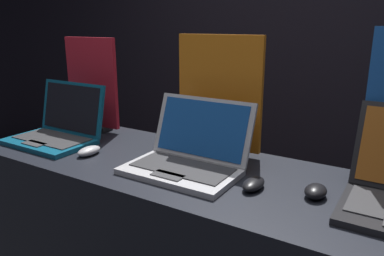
{
  "coord_description": "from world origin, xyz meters",
  "views": [
    {
      "loc": [
        0.66,
        -0.79,
        1.46
      ],
      "look_at": [
        -0.01,
        0.29,
        1.11
      ],
      "focal_mm": 35.0,
      "sensor_mm": 36.0,
      "label": 1
    }
  ],
  "objects": [
    {
      "name": "laptop_middle",
      "position": [
        -0.01,
        0.27,
        1.01
      ],
      "size": [
        0.39,
        0.32,
        0.24
      ],
      "color": "#B7B7BC",
      "rests_on": "display_counter"
    },
    {
      "name": "mouse_back",
      "position": [
        0.43,
        0.28,
        0.98
      ],
      "size": [
        0.06,
        0.09,
        0.04
      ],
      "color": "black",
      "rests_on": "display_counter"
    },
    {
      "name": "promo_stand_front",
      "position": [
        -0.68,
        0.47,
        1.17
      ],
      "size": [
        0.3,
        0.07,
        0.44
      ],
      "color": "black",
      "rests_on": "display_counter"
    },
    {
      "name": "mouse_front",
      "position": [
        -0.43,
        0.19,
        0.97
      ],
      "size": [
        0.06,
        0.11,
        0.03
      ],
      "color": "#B2B2B7",
      "rests_on": "display_counter"
    },
    {
      "name": "mouse_middle",
      "position": [
        0.25,
        0.24,
        0.97
      ],
      "size": [
        0.06,
        0.11,
        0.03
      ],
      "color": "black",
      "rests_on": "display_counter"
    },
    {
      "name": "promo_stand_middle",
      "position": [
        -0.01,
        0.49,
        1.18
      ],
      "size": [
        0.36,
        0.07,
        0.46
      ],
      "color": "black",
      "rests_on": "display_counter"
    },
    {
      "name": "wall_back",
      "position": [
        0.0,
        1.82,
        1.4
      ],
      "size": [
        8.0,
        0.05,
        2.8
      ],
      "color": "black",
      "rests_on": "ground_plane"
    },
    {
      "name": "laptop_front",
      "position": [
        -0.68,
        0.25,
        1.02
      ],
      "size": [
        0.37,
        0.29,
        0.25
      ],
      "color": "#0F5170",
      "rests_on": "display_counter"
    }
  ]
}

